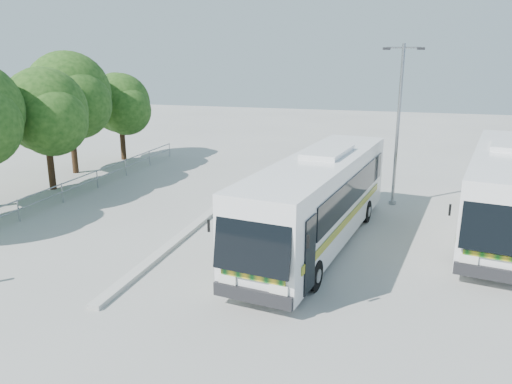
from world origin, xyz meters
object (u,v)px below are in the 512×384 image
(tree_far_c, at_px, (46,110))
(tree_far_d, at_px, (70,94))
(coach_main, at_px, (318,198))
(lamppost, at_px, (398,119))
(tree_far_e, at_px, (121,103))
(coach_adjacent, at_px, (504,188))

(tree_far_c, distance_m, tree_far_d, 3.93)
(coach_main, relative_size, lamppost, 1.62)
(tree_far_d, xyz_separation_m, tree_far_e, (0.68, 4.50, -0.93))
(tree_far_e, relative_size, coach_adjacent, 0.48)
(tree_far_c, bearing_deg, lamppost, 7.08)
(coach_main, bearing_deg, coach_adjacent, 34.64)
(coach_adjacent, bearing_deg, tree_far_d, 179.79)
(tree_far_d, relative_size, tree_far_e, 1.24)
(tree_far_d, bearing_deg, lamppost, -4.50)
(tree_far_e, bearing_deg, lamppost, -18.16)
(tree_far_c, height_order, lamppost, lamppost)
(tree_far_d, xyz_separation_m, lamppost, (18.96, -1.49, -0.64))
(tree_far_d, relative_size, coach_adjacent, 0.59)
(tree_far_e, xyz_separation_m, coach_adjacent, (22.62, -8.85, -2.03))
(tree_far_e, distance_m, coach_main, 19.99)
(tree_far_d, height_order, lamppost, lamppost)
(tree_far_d, bearing_deg, coach_main, -25.58)
(tree_far_e, height_order, coach_adjacent, tree_far_e)
(tree_far_d, height_order, coach_adjacent, tree_far_d)
(tree_far_d, height_order, tree_far_e, tree_far_d)
(tree_far_e, relative_size, coach_main, 0.48)
(tree_far_c, xyz_separation_m, coach_adjacent, (22.12, -0.65, -2.40))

